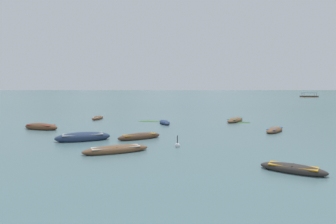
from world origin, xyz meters
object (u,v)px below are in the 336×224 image
Objects in this scene: rowboat_3 at (275,130)px; ferry_0 at (309,96)px; rowboat_5 at (83,137)px; rowboat_6 at (293,169)px; rowboat_1 at (235,120)px; mooring_buoy at (177,145)px; rowboat_4 at (116,150)px; rowboat_8 at (98,118)px; rowboat_0 at (139,137)px; rowboat_7 at (165,123)px; rowboat_2 at (41,127)px.

rowboat_3 is 134.22m from ferry_0.
rowboat_5 is 16.24m from rowboat_6.
rowboat_1 is 1.26× the size of rowboat_3.
mooring_buoy is (-6.38, 5.65, -0.07)m from rowboat_6.
rowboat_1 is 21.44m from rowboat_4.
rowboat_6 is at bearing -50.94° from rowboat_8.
mooring_buoy is at bearing -139.67° from rowboat_3.
rowboat_5 reaches higher than rowboat_0.
rowboat_6 is 29.97m from rowboat_8.
rowboat_7 is 134.79m from ferry_0.
rowboat_2 is 1.34× the size of rowboat_8.
rowboat_3 is 0.78× the size of rowboat_5.
rowboat_1 is at bearing 107.84° from rowboat_3.
rowboat_2 reaches higher than rowboat_8.
rowboat_5 is 147.56m from ferry_0.
ferry_0 is at bearing 60.95° from rowboat_7.
rowboat_1 reaches higher than rowboat_8.
mooring_buoy is (2.36, -13.19, -0.08)m from rowboat_7.
rowboat_7 is 13.40m from mooring_buoy.
rowboat_3 reaches higher than rowboat_6.
rowboat_5 is 12.78m from rowboat_7.
rowboat_1 is 1.02× the size of rowboat_2.
mooring_buoy reaches higher than rowboat_3.
rowboat_0 is 0.86× the size of rowboat_2.
rowboat_7 is 11.08m from rowboat_8.
rowboat_2 is 24.58m from rowboat_3.
rowboat_3 is 0.42× the size of ferry_0.
ferry_0 reaches higher than rowboat_3.
rowboat_8 is at bearing 129.06° from rowboat_6.
rowboat_8 is (-4.43, 15.87, -0.10)m from rowboat_5.
rowboat_6 is 0.99× the size of rowboat_7.
ferry_0 is (56.35, 114.73, 0.24)m from rowboat_1.
rowboat_1 is 1.36× the size of rowboat_6.
rowboat_4 is (-0.61, -5.12, -0.01)m from rowboat_0.
rowboat_0 is 1.14× the size of rowboat_6.
rowboat_8 is (-9.02, 14.71, -0.03)m from rowboat_0.
rowboat_6 is at bearing -40.97° from rowboat_0.
rowboat_4 is (11.06, -9.70, -0.07)m from rowboat_2.
rowboat_3 is at bearing -23.70° from rowboat_8.
rowboat_3 is (24.58, 0.51, -0.08)m from rowboat_2.
rowboat_0 is at bearing -158.51° from rowboat_3.
rowboat_6 is 3.46× the size of mooring_buoy.
rowboat_3 reaches higher than rowboat_7.
ferry_0 reaches higher than rowboat_1.
rowboat_8 reaches higher than rowboat_6.
rowboat_3 is 23.95m from rowboat_8.
rowboat_6 is at bearing -102.57° from rowboat_3.
rowboat_3 is at bearing 19.64° from rowboat_5.
rowboat_6 is at bearing -27.12° from rowboat_5.
rowboat_7 is 0.39× the size of ferry_0.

